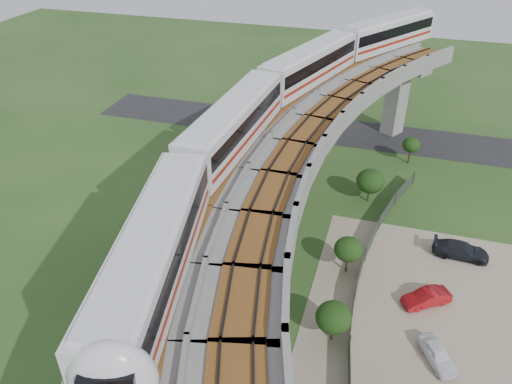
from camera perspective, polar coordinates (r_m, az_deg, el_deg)
ground at (r=41.39m, az=-0.67°, el=-9.94°), size 160.00×160.00×0.00m
dirt_lot at (r=39.18m, az=19.07°, el=-15.25°), size 18.00×26.00×0.04m
asphalt_road at (r=66.06m, az=7.16°, el=7.16°), size 60.00×8.00×0.03m
viaduct at (r=35.14m, az=5.23°, el=-0.14°), size 19.58×73.98×11.40m
metro_train at (r=42.55m, az=4.60°, el=10.82°), size 15.92×60.50×3.64m
fence at (r=39.83m, az=13.13°, el=-11.61°), size 3.87×38.73×1.50m
tree_0 at (r=59.02m, az=17.33°, el=5.16°), size 2.00×2.00×3.18m
tree_1 at (r=50.69m, az=12.93°, el=1.21°), size 2.80×2.80×3.53m
tree_2 at (r=41.29m, az=10.51°, el=-6.46°), size 2.36×2.36×3.35m
tree_3 at (r=35.79m, az=8.85°, el=-13.97°), size 2.53×2.53×3.26m
car_white at (r=37.36m, az=20.06°, el=-17.04°), size 2.96×3.76×1.20m
car_red at (r=41.03m, az=18.91°, el=-11.35°), size 3.90×3.22×1.25m
car_dark at (r=46.58m, az=22.37°, el=-6.15°), size 4.71×2.02×1.35m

